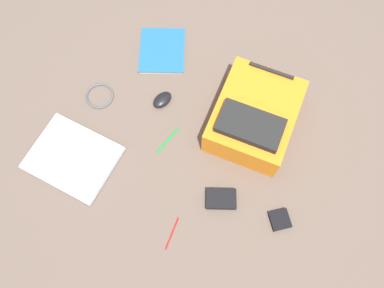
{
  "coord_description": "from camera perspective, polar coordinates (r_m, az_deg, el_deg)",
  "views": [
    {
      "loc": [
        0.32,
        -0.55,
        1.6
      ],
      "look_at": [
        0.0,
        -0.04,
        0.02
      ],
      "focal_mm": 37.66,
      "sensor_mm": 36.0,
      "label": 1
    }
  ],
  "objects": [
    {
      "name": "backpack",
      "position": [
        1.69,
        8.81,
        3.83
      ],
      "size": [
        0.38,
        0.44,
        0.19
      ],
      "color": "orange",
      "rests_on": "ground_plane"
    },
    {
      "name": "computer_mouse",
      "position": [
        1.78,
        -4.23,
        6.25
      ],
      "size": [
        0.08,
        0.11,
        0.03
      ],
      "primitive_type": "ellipsoid",
      "rotation": [
        0.0,
        0.0,
        -0.25
      ],
      "color": "black",
      "rests_on": "ground_plane"
    },
    {
      "name": "pen_blue",
      "position": [
        1.72,
        -3.46,
        0.61
      ],
      "size": [
        0.02,
        0.14,
        0.01
      ],
      "primitive_type": "cylinder",
      "rotation": [
        1.57,
        0.0,
        -0.1
      ],
      "color": "#198C33",
      "rests_on": "ground_plane"
    },
    {
      "name": "power_brick",
      "position": [
        1.63,
        4.13,
        -7.78
      ],
      "size": [
        0.14,
        0.13,
        0.03
      ],
      "primitive_type": "cube",
      "rotation": [
        0.0,
        0.0,
        2.1
      ],
      "color": "black",
      "rests_on": "ground_plane"
    },
    {
      "name": "book_blue",
      "position": [
        1.92,
        -4.24,
        13.02
      ],
      "size": [
        0.3,
        0.31,
        0.02
      ],
      "color": "silver",
      "rests_on": "ground_plane"
    },
    {
      "name": "pen_black",
      "position": [
        1.61,
        -2.85,
        -12.52
      ],
      "size": [
        0.03,
        0.13,
        0.01
      ],
      "primitive_type": "cylinder",
      "rotation": [
        1.57,
        0.0,
        0.17
      ],
      "color": "red",
      "rests_on": "ground_plane"
    },
    {
      "name": "cable_coil",
      "position": [
        1.85,
        -12.96,
        6.66
      ],
      "size": [
        0.13,
        0.13,
        0.01
      ],
      "primitive_type": "torus",
      "color": "#4C4C51",
      "rests_on": "ground_plane"
    },
    {
      "name": "laptop",
      "position": [
        1.74,
        -16.5,
        -1.9
      ],
      "size": [
        0.36,
        0.3,
        0.03
      ],
      "color": "#929296",
      "rests_on": "ground_plane"
    },
    {
      "name": "ground_plane",
      "position": [
        1.72,
        0.65,
        0.77
      ],
      "size": [
        3.61,
        3.61,
        0.0
      ],
      "primitive_type": "plane",
      "color": "brown"
    },
    {
      "name": "earbud_pouch",
      "position": [
        1.65,
        12.33,
        -10.45
      ],
      "size": [
        0.11,
        0.11,
        0.02
      ],
      "primitive_type": "cube",
      "rotation": [
        0.0,
        0.0,
        5.5
      ],
      "color": "black",
      "rests_on": "ground_plane"
    }
  ]
}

